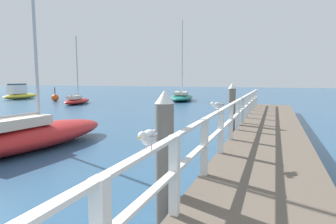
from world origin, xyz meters
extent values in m
cube|color=brown|center=(0.00, 10.64, 0.25)|extent=(2.21, 21.27, 0.50)
cube|color=silver|center=(-1.02, 4.08, 1.02)|extent=(0.12, 0.12, 1.04)
cube|color=silver|center=(-1.02, 5.72, 1.02)|extent=(0.12, 0.12, 1.04)
cube|color=silver|center=(-1.02, 7.36, 1.02)|extent=(0.12, 0.12, 1.04)
cube|color=silver|center=(-1.02, 9.00, 1.02)|extent=(0.12, 0.12, 1.04)
cube|color=silver|center=(-1.02, 10.64, 1.02)|extent=(0.12, 0.12, 1.04)
cube|color=silver|center=(-1.02, 12.27, 1.02)|extent=(0.12, 0.12, 1.04)
cube|color=silver|center=(-1.02, 13.91, 1.02)|extent=(0.12, 0.12, 1.04)
cube|color=silver|center=(-1.02, 15.55, 1.02)|extent=(0.12, 0.12, 1.04)
cube|color=silver|center=(-1.02, 17.19, 1.02)|extent=(0.12, 0.12, 1.04)
cube|color=silver|center=(-1.02, 18.83, 1.02)|extent=(0.12, 0.12, 1.04)
cube|color=silver|center=(-1.02, 20.47, 1.02)|extent=(0.12, 0.12, 1.04)
cube|color=silver|center=(-1.02, 10.64, 1.52)|extent=(0.10, 19.67, 0.04)
cube|color=silver|center=(-1.02, 10.64, 1.07)|extent=(0.10, 19.67, 0.04)
cylinder|color=#6B6056|center=(-1.40, 4.72, 0.93)|extent=(0.28, 0.28, 1.87)
cone|color=white|center=(-1.40, 4.72, 1.97)|extent=(0.29, 0.29, 0.20)
cylinder|color=#6B6056|center=(-1.40, 11.84, 0.93)|extent=(0.28, 0.28, 1.87)
cone|color=white|center=(-1.40, 11.84, 1.97)|extent=(0.29, 0.29, 0.20)
ellipsoid|color=white|center=(-1.02, 3.30, 1.66)|extent=(0.16, 0.29, 0.15)
sphere|color=white|center=(-1.01, 3.12, 1.71)|extent=(0.09, 0.09, 0.09)
cone|color=gold|center=(-1.00, 3.06, 1.71)|extent=(0.03, 0.05, 0.02)
cone|color=#939399|center=(-1.04, 3.47, 1.67)|extent=(0.08, 0.09, 0.07)
ellipsoid|color=#939399|center=(-1.02, 3.30, 1.69)|extent=(0.20, 0.24, 0.04)
cylinder|color=tan|center=(-1.00, 3.31, 1.56)|extent=(0.01, 0.01, 0.05)
cylinder|color=tan|center=(-1.05, 3.30, 1.56)|extent=(0.01, 0.01, 0.05)
ellipsoid|color=white|center=(-1.02, 6.90, 1.66)|extent=(0.23, 0.31, 0.15)
sphere|color=white|center=(-1.10, 6.74, 1.71)|extent=(0.09, 0.09, 0.09)
cone|color=gold|center=(-1.12, 6.69, 1.71)|extent=(0.04, 0.06, 0.02)
cone|color=#939399|center=(-0.95, 7.06, 1.67)|extent=(0.10, 0.10, 0.07)
ellipsoid|color=#939399|center=(-1.02, 6.90, 1.69)|extent=(0.25, 0.28, 0.04)
cylinder|color=tan|center=(-1.00, 6.90, 1.56)|extent=(0.01, 0.01, 0.05)
cylinder|color=tan|center=(-1.04, 6.92, 1.56)|extent=(0.01, 0.01, 0.05)
ellipsoid|color=red|center=(-7.17, 7.74, 0.39)|extent=(2.43, 6.36, 0.78)
cylinder|color=#B2B2B7|center=(-7.15, 8.05, 4.36)|extent=(0.10, 0.10, 7.15)
cylinder|color=#B2B2B7|center=(-7.23, 6.96, 1.13)|extent=(0.25, 2.18, 0.08)
cube|color=beige|center=(-7.23, 6.99, 0.93)|extent=(1.27, 2.32, 0.30)
ellipsoid|color=#197266|center=(-8.93, 29.04, 0.32)|extent=(3.39, 6.55, 0.63)
cylinder|color=#B2B2B7|center=(-8.99, 29.34, 4.40)|extent=(0.10, 0.10, 7.53)
cylinder|color=#B2B2B7|center=(-8.77, 28.27, 0.98)|extent=(0.51, 2.16, 0.08)
cube|color=beige|center=(-8.78, 28.30, 0.78)|extent=(1.65, 2.45, 0.30)
ellipsoid|color=gold|center=(-26.66, 25.16, 0.30)|extent=(2.24, 5.37, 0.60)
cube|color=white|center=(-26.59, 24.65, 1.08)|extent=(1.25, 2.20, 0.96)
cube|color=#334756|center=(-26.59, 24.65, 1.63)|extent=(1.16, 1.99, 0.16)
ellipsoid|color=red|center=(-16.42, 21.85, 0.24)|extent=(2.25, 4.52, 0.48)
cylinder|color=#B2B2B7|center=(-16.47, 22.06, 3.23)|extent=(0.10, 0.10, 5.51)
cylinder|color=#B2B2B7|center=(-16.30, 21.32, 0.83)|extent=(0.42, 1.50, 0.08)
cube|color=beige|center=(-16.30, 21.34, 0.63)|extent=(1.07, 1.69, 0.30)
sphere|color=#E54C19|center=(-20.39, 23.53, 0.35)|extent=(0.70, 0.70, 0.70)
cylinder|color=#262626|center=(-20.39, 23.53, 1.05)|extent=(0.08, 0.08, 0.70)
camera|label=1|loc=(0.13, 0.75, 2.24)|focal=30.67mm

